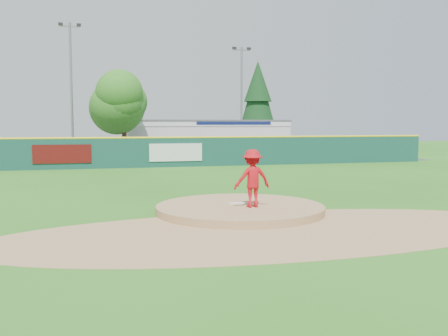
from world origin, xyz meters
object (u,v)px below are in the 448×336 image
object	(u,v)px
van	(198,153)
light_pole_right	(241,96)
conifer_tree	(258,100)
pool_building_grp	(203,137)
deciduous_tree	(124,103)
pitcher	(252,178)
light_pole_left	(71,85)

from	to	relation	value
van	light_pole_right	size ratio (longest dim) A/B	0.44
light_pole_right	conifer_tree	bearing A→B (deg)	60.26
pool_building_grp	light_pole_right	bearing A→B (deg)	-44.95
van	deciduous_tree	xyz separation A→B (m)	(-5.59, 1.76, 3.92)
pitcher	light_pole_left	world-z (taller)	light_pole_left
light_pole_right	van	bearing A→B (deg)	-133.21
pool_building_grp	conifer_tree	distance (m)	8.95
pool_building_grp	light_pole_right	world-z (taller)	light_pole_right
deciduous_tree	light_pole_right	world-z (taller)	light_pole_right
pool_building_grp	light_pole_left	distance (m)	13.72
light_pole_left	light_pole_right	size ratio (longest dim) A/B	1.10
pitcher	pool_building_grp	xyz separation A→B (m)	(5.74, 32.47, 0.49)
light_pole_right	pitcher	bearing A→B (deg)	-106.52
pitcher	light_pole_right	bearing A→B (deg)	-110.87
pool_building_grp	conifer_tree	size ratio (longest dim) A/B	1.60
light_pole_left	light_pole_right	bearing A→B (deg)	7.59
pitcher	deciduous_tree	xyz separation A→B (m)	(-2.26, 25.47, 3.38)
light_pole_left	van	bearing A→B (deg)	-21.38
conifer_tree	light_pole_right	size ratio (longest dim) A/B	0.95
pitcher	pool_building_grp	bearing A→B (deg)	-104.38
pitcher	light_pole_right	world-z (taller)	light_pole_right
pitcher	light_pole_right	distance (m)	31.05
van	light_pole_left	world-z (taller)	light_pole_left
deciduous_tree	van	bearing A→B (deg)	-17.43
light_pole_left	conifer_tree	bearing A→B (deg)	25.35
van	pool_building_grp	bearing A→B (deg)	2.84
pitcher	pool_building_grp	world-z (taller)	pool_building_grp
deciduous_tree	light_pole_left	xyz separation A→B (m)	(-4.00, 2.00, 1.50)
pool_building_grp	deciduous_tree	xyz separation A→B (m)	(-8.00, -6.99, 2.89)
light_pole_left	pool_building_grp	bearing A→B (deg)	22.60
pitcher	conifer_tree	world-z (taller)	conifer_tree
pool_building_grp	light_pole_left	world-z (taller)	light_pole_left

